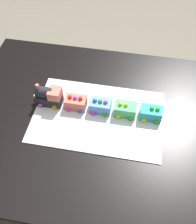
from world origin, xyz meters
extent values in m
plane|color=gray|center=(0.00, 0.00, 0.00)|extent=(8.00, 8.00, 0.00)
cube|color=black|center=(0.00, 0.00, 0.72)|extent=(1.40, 1.00, 0.03)
cube|color=black|center=(-0.64, 0.44, 0.35)|extent=(0.07, 0.07, 0.71)
cube|color=silver|center=(-0.04, 0.02, 0.74)|extent=(0.60, 0.40, 0.00)
cube|color=#232328|center=(-0.29, 0.06, 0.77)|extent=(0.12, 0.06, 0.05)
cylinder|color=#232328|center=(-0.31, 0.06, 0.81)|extent=(0.07, 0.05, 0.05)
cube|color=#F27260|center=(-0.26, 0.06, 0.82)|extent=(0.06, 0.06, 0.04)
cylinder|color=#F27260|center=(-0.33, 0.06, 0.84)|extent=(0.02, 0.02, 0.03)
sphere|color=#F4EFCC|center=(-0.36, 0.06, 0.78)|extent=(0.02, 0.02, 0.02)
cylinder|color=#D84CB2|center=(-0.32, 0.02, 0.76)|extent=(0.02, 0.01, 0.02)
cylinder|color=orange|center=(-0.26, 0.02, 0.76)|extent=(0.02, 0.01, 0.02)
cylinder|color=green|center=(-0.32, 0.09, 0.76)|extent=(0.02, 0.01, 0.02)
cylinder|color=orange|center=(-0.26, 0.09, 0.76)|extent=(0.02, 0.01, 0.02)
cube|color=#F27260|center=(-0.16, 0.06, 0.77)|extent=(0.10, 0.06, 0.06)
cylinder|color=#D84CB2|center=(-0.19, 0.02, 0.76)|extent=(0.02, 0.01, 0.02)
cylinder|color=#4C59D8|center=(-0.13, 0.02, 0.76)|extent=(0.02, 0.01, 0.02)
cylinder|color=#D84CB2|center=(-0.19, 0.09, 0.76)|extent=(0.02, 0.01, 0.02)
cylinder|color=yellow|center=(-0.13, 0.09, 0.76)|extent=(0.02, 0.01, 0.02)
sphere|color=red|center=(-0.13, 0.06, 0.81)|extent=(0.02, 0.02, 0.02)
sphere|color=red|center=(-0.18, 0.06, 0.81)|extent=(0.02, 0.02, 0.02)
sphere|color=#D84CB2|center=(-0.16, 0.06, 0.81)|extent=(0.02, 0.02, 0.02)
cube|color=#669EEA|center=(-0.04, 0.06, 0.77)|extent=(0.10, 0.06, 0.06)
cylinder|color=#D84CB2|center=(-0.07, 0.02, 0.76)|extent=(0.02, 0.01, 0.02)
cylinder|color=green|center=(-0.01, 0.02, 0.76)|extent=(0.02, 0.01, 0.02)
cylinder|color=#4C59D8|center=(-0.07, 0.09, 0.76)|extent=(0.02, 0.01, 0.02)
cylinder|color=red|center=(-0.01, 0.09, 0.76)|extent=(0.02, 0.01, 0.02)
sphere|color=#D84CB2|center=(-0.02, 0.06, 0.81)|extent=(0.02, 0.02, 0.02)
sphere|color=green|center=(-0.04, 0.06, 0.81)|extent=(0.02, 0.02, 0.02)
sphere|color=#4C59D8|center=(-0.07, 0.06, 0.81)|extent=(0.02, 0.02, 0.02)
cube|color=#59CC7A|center=(0.08, 0.06, 0.77)|extent=(0.10, 0.06, 0.06)
cylinder|color=yellow|center=(0.05, 0.02, 0.76)|extent=(0.02, 0.01, 0.02)
cylinder|color=green|center=(0.10, 0.02, 0.76)|extent=(0.02, 0.01, 0.02)
cylinder|color=red|center=(0.05, 0.09, 0.76)|extent=(0.02, 0.01, 0.02)
cylinder|color=#4C59D8|center=(0.10, 0.09, 0.76)|extent=(0.02, 0.01, 0.02)
sphere|color=yellow|center=(0.08, 0.06, 0.81)|extent=(0.02, 0.02, 0.02)
sphere|color=yellow|center=(0.05, 0.06, 0.81)|extent=(0.02, 0.02, 0.02)
cube|color=#38B7C6|center=(0.19, 0.06, 0.77)|extent=(0.10, 0.06, 0.06)
cylinder|color=yellow|center=(0.17, 0.02, 0.76)|extent=(0.02, 0.01, 0.02)
cylinder|color=green|center=(0.22, 0.02, 0.76)|extent=(0.02, 0.01, 0.02)
cylinder|color=red|center=(0.17, 0.09, 0.76)|extent=(0.02, 0.01, 0.02)
cylinder|color=#4C59D8|center=(0.22, 0.09, 0.76)|extent=(0.02, 0.01, 0.02)
sphere|color=green|center=(0.19, 0.06, 0.81)|extent=(0.02, 0.02, 0.02)
sphere|color=green|center=(0.22, 0.06, 0.81)|extent=(0.02, 0.02, 0.02)
camera|label=1|loc=(0.09, -0.73, 1.74)|focal=43.26mm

